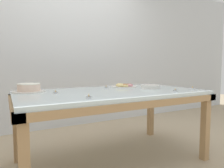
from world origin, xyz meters
The scene contains 11 objects.
ground_plane centered at (0.00, 0.00, 0.00)m, with size 12.00×12.00×0.00m, color tan.
wall_back centered at (0.00, 1.47, 1.30)m, with size 8.00×0.10×2.60m, color silver.
dining_table centered at (0.00, 0.00, 0.66)m, with size 1.88×1.02×0.74m.
cake_chocolate_round centered at (-0.76, 0.28, 0.78)m, with size 0.31×0.31×0.08m.
pastry_platter centered at (0.31, 0.26, 0.75)m, with size 0.31×0.31×0.04m.
plate_stack centered at (0.50, 0.00, 0.76)m, with size 0.21×0.21×0.04m.
tealight_centre centered at (0.84, -0.30, 0.75)m, with size 0.04×0.04×0.04m.
tealight_left_edge centered at (-0.56, 0.05, 0.75)m, with size 0.04×0.04×0.04m.
tealight_right_edge centered at (-0.39, -0.35, 0.75)m, with size 0.04×0.04×0.04m.
tealight_near_front centered at (0.05, 0.24, 0.75)m, with size 0.04×0.04×0.04m.
tealight_near_cakes centered at (0.52, -0.36, 0.75)m, with size 0.04×0.04×0.04m.
Camera 1 is at (-0.97, -1.79, 0.98)m, focal length 32.00 mm.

